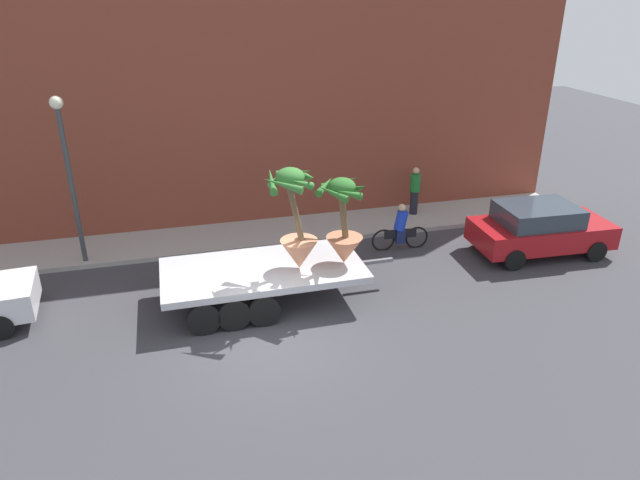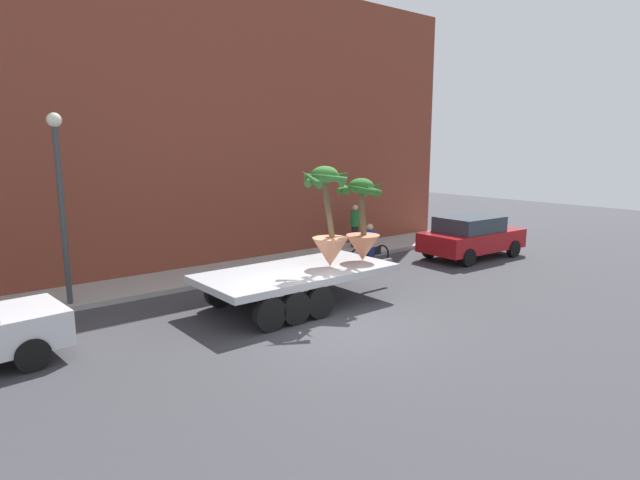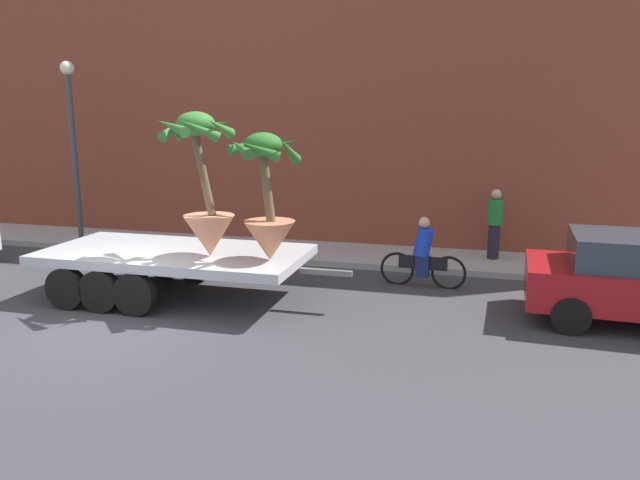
% 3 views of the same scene
% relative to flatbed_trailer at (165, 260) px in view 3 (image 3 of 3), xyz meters
% --- Properties ---
extents(ground_plane, '(60.00, 60.00, 0.00)m').
position_rel_flatbed_trailer_xyz_m(ground_plane, '(-0.04, -1.87, -0.76)').
color(ground_plane, '#38383D').
extents(sidewalk, '(24.00, 2.20, 0.15)m').
position_rel_flatbed_trailer_xyz_m(sidewalk, '(-0.04, 4.23, -0.69)').
color(sidewalk, '#A39E99').
rests_on(sidewalk, ground).
extents(building_facade, '(24.00, 1.20, 9.87)m').
position_rel_flatbed_trailer_xyz_m(building_facade, '(-0.04, 5.93, 4.17)').
color(building_facade, brown).
rests_on(building_facade, ground).
extents(flatbed_trailer, '(6.19, 2.59, 0.98)m').
position_rel_flatbed_trailer_xyz_m(flatbed_trailer, '(0.00, 0.00, 0.00)').
color(flatbed_trailer, '#B7BABF').
rests_on(flatbed_trailer, ground).
extents(potted_palm_rear, '(1.42, 1.45, 2.69)m').
position_rel_flatbed_trailer_xyz_m(potted_palm_rear, '(1.06, -0.28, 1.38)').
color(potted_palm_rear, tan).
rests_on(potted_palm_rear, flatbed_trailer).
extents(potted_palm_middle, '(1.28, 1.37, 2.33)m').
position_rel_flatbed_trailer_xyz_m(potted_palm_middle, '(2.30, -0.27, 1.22)').
color(potted_palm_middle, '#C17251').
rests_on(potted_palm_middle, flatbed_trailer).
extents(cyclist, '(1.84, 0.37, 1.54)m').
position_rel_flatbed_trailer_xyz_m(cyclist, '(4.92, 2.10, -0.09)').
color(cyclist, black).
rests_on(cyclist, ground).
extents(pedestrian_near_gate, '(0.36, 0.36, 1.71)m').
position_rel_flatbed_trailer_xyz_m(pedestrian_near_gate, '(6.40, 4.47, 0.28)').
color(pedestrian_near_gate, black).
rests_on(pedestrian_near_gate, sidewalk).
extents(street_lamp, '(0.36, 0.36, 4.83)m').
position_rel_flatbed_trailer_xyz_m(street_lamp, '(-4.55, 3.43, 2.47)').
color(street_lamp, '#383D42').
rests_on(street_lamp, sidewalk).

